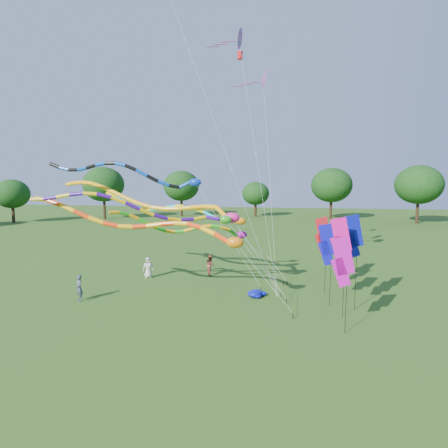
# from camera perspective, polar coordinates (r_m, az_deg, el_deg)

# --- Properties ---
(ground) EXTENTS (160.00, 160.00, 0.00)m
(ground) POSITION_cam_1_polar(r_m,az_deg,el_deg) (19.88, 0.37, -15.10)
(ground) COLOR #285015
(ground) RESTS_ON ground
(tree_ring) EXTENTS (116.59, 115.20, 9.57)m
(tree_ring) POSITION_cam_1_polar(r_m,az_deg,el_deg) (11.75, -16.38, -3.23)
(tree_ring) COLOR #382314
(tree_ring) RESTS_ON ground
(tube_kite_red) EXTENTS (15.17, 1.38, 6.97)m
(tube_kite_red) POSITION_cam_1_polar(r_m,az_deg,el_deg) (21.79, -10.05, -0.34)
(tube_kite_red) COLOR black
(tube_kite_red) RESTS_ON ground
(tube_kite_orange) EXTENTS (16.08, 3.82, 7.95)m
(tube_kite_orange) POSITION_cam_1_polar(r_m,az_deg,el_deg) (25.41, -9.14, 3.15)
(tube_kite_orange) COLOR black
(tube_kite_orange) RESTS_ON ground
(tube_kite_purple) EXTENTS (14.18, 3.74, 7.32)m
(tube_kite_purple) POSITION_cam_1_polar(r_m,az_deg,el_deg) (22.55, -10.84, 2.11)
(tube_kite_purple) COLOR black
(tube_kite_purple) RESTS_ON ground
(tube_kite_blue) EXTENTS (13.70, 1.94, 9.10)m
(tube_kite_blue) POSITION_cam_1_polar(r_m,az_deg,el_deg) (24.82, -12.62, 7.26)
(tube_kite_blue) COLOR black
(tube_kite_blue) RESTS_ON ground
(tube_kite_cyan) EXTENTS (13.60, 1.56, 6.93)m
(tube_kite_cyan) POSITION_cam_1_polar(r_m,az_deg,el_deg) (27.37, -5.67, 1.86)
(tube_kite_cyan) COLOR black
(tube_kite_cyan) RESTS_ON ground
(tube_kite_green) EXTENTS (10.82, 3.99, 5.96)m
(tube_kite_green) POSITION_cam_1_polar(r_m,az_deg,el_deg) (24.87, -4.24, -0.67)
(tube_kite_green) COLOR black
(tube_kite_green) RESTS_ON ground
(delta_kite_high_a) EXTENTS (5.21, 4.87, 17.69)m
(delta_kite_high_a) POSITION_cam_1_polar(r_m,az_deg,el_deg) (28.15, 2.24, 26.31)
(delta_kite_high_a) COLOR black
(delta_kite_high_a) RESTS_ON ground
(delta_kite_high_c) EXTENTS (3.55, 5.32, 15.10)m
(delta_kite_high_c) POSITION_cam_1_polar(r_m,az_deg,el_deg) (27.56, 5.96, 21.03)
(delta_kite_high_c) COLOR black
(delta_kite_high_c) RESTS_ON ground
(banner_pole_magenta_a) EXTENTS (1.16, 0.16, 4.77)m
(banner_pole_magenta_a) POSITION_cam_1_polar(r_m,az_deg,el_deg) (18.75, 17.59, -5.56)
(banner_pole_magenta_a) COLOR black
(banner_pole_magenta_a) RESTS_ON ground
(banner_pole_blue_b) EXTENTS (1.16, 0.28, 5.51)m
(banner_pole_blue_b) POSITION_cam_1_polar(r_m,az_deg,el_deg) (22.18, 19.09, -1.81)
(banner_pole_blue_b) COLOR black
(banner_pole_blue_b) RESTS_ON ground
(banner_pole_violet) EXTENTS (1.16, 0.11, 4.50)m
(banner_pole_violet) POSITION_cam_1_polar(r_m,az_deg,el_deg) (28.25, 16.80, -1.97)
(banner_pole_violet) COLOR black
(banner_pole_violet) RESTS_ON ground
(banner_pole_blue_a) EXTENTS (1.12, 0.47, 4.90)m
(banner_pole_blue_a) POSITION_cam_1_polar(r_m,az_deg,el_deg) (22.64, 15.46, -3.06)
(banner_pole_blue_a) COLOR black
(banner_pole_blue_a) RESTS_ON ground
(banner_pole_magenta_b) EXTENTS (1.15, 0.32, 5.46)m
(banner_pole_magenta_b) POSITION_cam_1_polar(r_m,az_deg,el_deg) (20.87, 17.34, -2.40)
(banner_pole_magenta_b) COLOR black
(banner_pole_magenta_b) RESTS_ON ground
(banner_pole_red) EXTENTS (1.11, 0.50, 5.05)m
(banner_pole_red) POSITION_cam_1_polar(r_m,az_deg,el_deg) (24.93, 14.82, -1.78)
(banner_pole_red) COLOR black
(banner_pole_red) RESTS_ON ground
(blue_nylon_heap) EXTENTS (1.56, 1.12, 0.47)m
(blue_nylon_heap) POSITION_cam_1_polar(r_m,az_deg,el_deg) (24.08, 5.53, -10.65)
(blue_nylon_heap) COLOR #0C13A4
(blue_nylon_heap) RESTS_ON ground
(person_a) EXTENTS (0.91, 0.76, 1.60)m
(person_a) POSITION_cam_1_polar(r_m,az_deg,el_deg) (29.01, -11.47, -6.49)
(person_a) COLOR beige
(person_a) RESTS_ON ground
(person_b) EXTENTS (0.71, 0.69, 1.63)m
(person_b) POSITION_cam_1_polar(r_m,az_deg,el_deg) (24.82, -21.20, -9.08)
(person_b) COLOR #404A5A
(person_b) RESTS_ON ground
(person_c) EXTENTS (0.91, 0.98, 1.62)m
(person_c) POSITION_cam_1_polar(r_m,az_deg,el_deg) (29.16, -2.08, -6.27)
(person_c) COLOR #9A4838
(person_c) RESTS_ON ground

